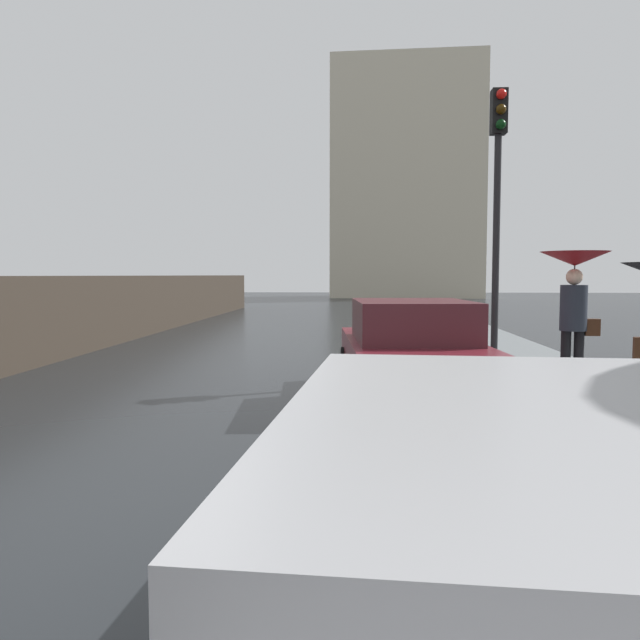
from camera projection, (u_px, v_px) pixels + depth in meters
name	position (u px, v px, depth m)	size (l,w,h in m)	color
ground	(57.00, 560.00, 3.88)	(120.00, 120.00, 0.00)	black
car_maroon_near_kerb	(411.00, 350.00, 8.62)	(2.03, 4.18, 1.42)	maroon
car_white_mid_road	(530.00, 597.00, 2.00)	(2.09, 4.53, 1.35)	silver
pedestrian_with_umbrella_far	(574.00, 284.00, 8.79)	(0.95, 0.95, 1.96)	black
traffic_light	(498.00, 178.00, 10.70)	(0.26, 0.39, 4.78)	black
distant_tower	(407.00, 182.00, 49.31)	(11.96, 6.92, 18.29)	beige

